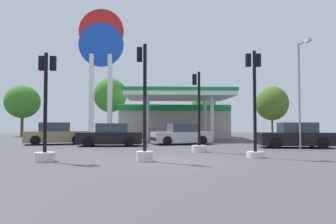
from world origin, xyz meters
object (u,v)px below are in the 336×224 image
station_pole_sign (101,56)px  corner_streetlamp (301,84)px  traffic_signal_1 (45,127)px  tree_0 (22,102)px  car_1 (295,136)px  tree_1 (110,95)px  traffic_signal_0 (144,126)px  traffic_signal_3 (199,132)px  car_0 (111,136)px  tree_2 (204,102)px  traffic_signal_2 (255,117)px  car_3 (181,135)px  car_2 (56,134)px  tree_3 (272,103)px

station_pole_sign → corner_streetlamp: station_pole_sign is taller
traffic_signal_1 → tree_0: 30.03m
car_1 → tree_1: 24.70m
traffic_signal_0 → traffic_signal_3: bearing=56.0°
car_0 → traffic_signal_3: size_ratio=1.02×
car_1 → traffic_signal_1: 14.69m
traffic_signal_3 → tree_0: size_ratio=0.66×
station_pole_sign → tree_2: 13.95m
traffic_signal_0 → traffic_signal_2: bearing=14.2°
car_0 → traffic_signal_1: bearing=-98.3°
car_3 → station_pole_sign: bearing=135.1°
traffic_signal_2 → car_3: bearing=104.6°
tree_0 → tree_1: 11.07m
car_2 → traffic_signal_1: (2.95, -10.89, 0.60)m
car_3 → corner_streetlamp: corner_streetlamp is taller
station_pole_sign → car_1: size_ratio=2.75×
car_0 → corner_streetlamp: bearing=-15.5°
traffic_signal_2 → corner_streetlamp: 6.54m
tree_1 → corner_streetlamp: 25.22m
car_2 → tree_1: bearing=83.8°
car_3 → tree_0: bearing=137.5°
car_0 → car_3: bearing=17.0°
tree_1 → traffic_signal_2: bearing=-68.7°
station_pole_sign → tree_1: size_ratio=1.73×
car_2 → traffic_signal_2: size_ratio=1.02×
traffic_signal_0 → traffic_signal_2: 4.95m
traffic_signal_2 → traffic_signal_3: traffic_signal_2 is taller
station_pole_sign → traffic_signal_2: 19.86m
station_pole_sign → tree_2: (11.07, 7.59, -3.79)m
car_3 → tree_1: size_ratio=0.62×
station_pole_sign → car_3: (7.08, -7.06, -7.33)m
car_1 → tree_2: size_ratio=0.80×
station_pole_sign → car_3: 12.40m
tree_0 → corner_streetlamp: tree_0 is taller
car_3 → tree_3: tree_3 is taller
traffic_signal_1 → traffic_signal_2: size_ratio=0.91×
car_1 → car_3: (-6.80, 3.56, -0.02)m
traffic_signal_0 → traffic_signal_2: size_ratio=0.99×
car_2 → traffic_signal_2: 15.20m
car_3 → tree_2: size_ratio=0.79×
tree_3 → car_2: bearing=-144.0°
traffic_signal_1 → tree_1: tree_1 is taller
car_1 → car_2: car_2 is taller
car_2 → car_0: bearing=-26.0°
car_1 → car_2: (-15.97, 4.12, 0.01)m
traffic_signal_0 → tree_3: tree_3 is taller
station_pole_sign → traffic_signal_2: bearing=-59.8°
car_2 → car_3: bearing=-3.5°
car_3 → tree_2: 15.59m
traffic_signal_3 → tree_3: bearing=61.1°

